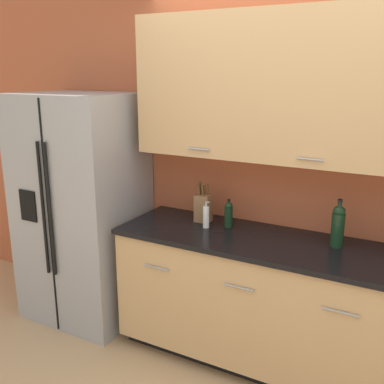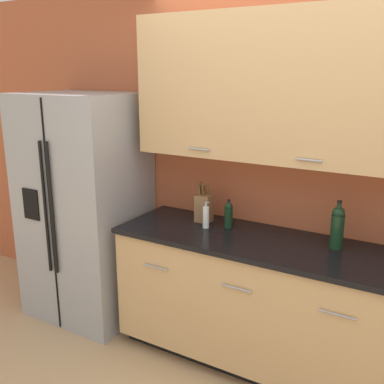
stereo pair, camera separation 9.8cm
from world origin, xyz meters
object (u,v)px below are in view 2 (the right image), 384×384
at_px(knife_block, 204,207).
at_px(soap_dispenser, 206,217).
at_px(oil_bottle, 229,214).
at_px(wine_bottle, 337,226).
at_px(refrigerator, 85,208).

bearing_deg(knife_block, soap_dispenser, -54.14).
bearing_deg(oil_bottle, soap_dispenser, -143.45).
relative_size(wine_bottle, soap_dispenser, 1.60).
distance_m(knife_block, soap_dispenser, 0.14).
bearing_deg(wine_bottle, refrigerator, -175.74).
relative_size(refrigerator, knife_block, 6.19).
height_order(soap_dispenser, oil_bottle, oil_bottle).
bearing_deg(wine_bottle, oil_bottle, 179.16).
height_order(wine_bottle, oil_bottle, wine_bottle).
bearing_deg(wine_bottle, knife_block, 178.53).
height_order(refrigerator, oil_bottle, refrigerator).
height_order(refrigerator, wine_bottle, refrigerator).
distance_m(knife_block, wine_bottle, 0.96).
bearing_deg(wine_bottle, soap_dispenser, -174.51).
distance_m(wine_bottle, soap_dispenser, 0.88).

